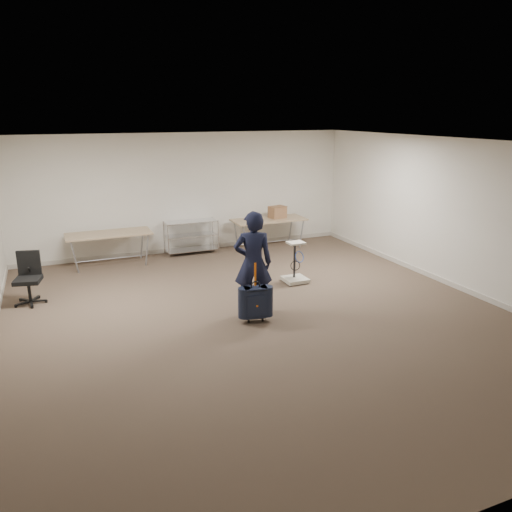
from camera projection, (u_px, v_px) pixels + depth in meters
name	position (u px, v px, depth m)	size (l,w,h in m)	color
ground	(261.00, 318.00, 8.18)	(9.00, 9.00, 0.00)	#45382A
room_shell	(232.00, 288.00, 9.39)	(8.00, 9.00, 9.00)	silver
folding_table_left	(109.00, 235.00, 10.78)	(1.80, 0.75, 0.73)	#947A5A
folding_table_right	(269.00, 221.00, 12.19)	(1.80, 0.75, 0.73)	#947A5A
wire_shelf	(191.00, 235.00, 11.78)	(1.22, 0.47, 0.80)	silver
person	(253.00, 263.00, 8.16)	(0.63, 0.42, 1.74)	black
suitcase	(256.00, 302.00, 7.93)	(0.39, 0.27, 0.99)	black
office_chair	(30.00, 288.00, 8.75)	(0.55, 0.55, 0.91)	black
equipment_cart	(295.00, 272.00, 9.83)	(0.45, 0.45, 0.82)	beige
cardboard_box	(277.00, 212.00, 12.28)	(0.39, 0.29, 0.29)	olive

